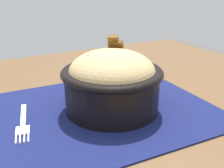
# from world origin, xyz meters

# --- Properties ---
(table) EXTENTS (1.07, 0.90, 0.72)m
(table) POSITION_xyz_m (0.00, 0.00, 0.66)
(table) COLOR brown
(table) RESTS_ON ground_plane
(placemat) EXTENTS (0.49, 0.35, 0.00)m
(placemat) POSITION_xyz_m (0.03, 0.00, 0.73)
(placemat) COLOR #11194C
(placemat) RESTS_ON table
(bowl) EXTENTS (0.21, 0.21, 0.13)m
(bowl) POSITION_xyz_m (-0.02, 0.01, 0.78)
(bowl) COLOR black
(bowl) RESTS_ON placemat
(fork) EXTENTS (0.04, 0.13, 0.00)m
(fork) POSITION_xyz_m (0.14, -0.01, 0.73)
(fork) COLOR silver
(fork) RESTS_ON placemat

